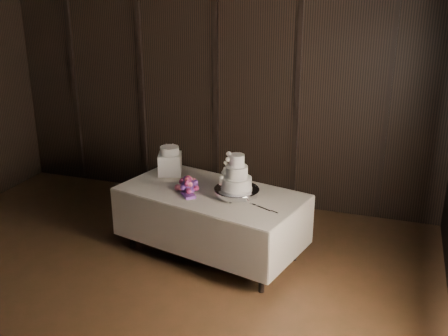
{
  "coord_description": "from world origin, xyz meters",
  "views": [
    {
      "loc": [
        2.34,
        -3.03,
        2.94
      ],
      "look_at": [
        0.65,
        1.91,
        1.05
      ],
      "focal_mm": 42.0,
      "sensor_mm": 36.0,
      "label": 1
    }
  ],
  "objects_px": {
    "cake_stand": "(237,193)",
    "wedding_cake": "(234,176)",
    "display_table": "(211,220)",
    "small_cake": "(170,150)",
    "box_pedestal": "(170,164)",
    "bouquet": "(188,186)"
  },
  "relations": [
    {
      "from": "display_table",
      "to": "bouquet",
      "type": "height_order",
      "value": "bouquet"
    },
    {
      "from": "box_pedestal",
      "to": "small_cake",
      "type": "bearing_deg",
      "value": 0.0
    },
    {
      "from": "display_table",
      "to": "small_cake",
      "type": "xyz_separation_m",
      "value": [
        -0.64,
        0.35,
        0.64
      ]
    },
    {
      "from": "wedding_cake",
      "to": "small_cake",
      "type": "bearing_deg",
      "value": 150.62
    },
    {
      "from": "bouquet",
      "to": "cake_stand",
      "type": "bearing_deg",
      "value": 3.49
    },
    {
      "from": "wedding_cake",
      "to": "box_pedestal",
      "type": "bearing_deg",
      "value": 150.62
    },
    {
      "from": "cake_stand",
      "to": "bouquet",
      "type": "distance_m",
      "value": 0.54
    },
    {
      "from": "bouquet",
      "to": "small_cake",
      "type": "relative_size",
      "value": 1.87
    },
    {
      "from": "cake_stand",
      "to": "box_pedestal",
      "type": "distance_m",
      "value": 1.03
    },
    {
      "from": "cake_stand",
      "to": "wedding_cake",
      "type": "distance_m",
      "value": 0.2
    },
    {
      "from": "cake_stand",
      "to": "box_pedestal",
      "type": "bearing_deg",
      "value": 157.14
    },
    {
      "from": "display_table",
      "to": "small_cake",
      "type": "bearing_deg",
      "value": 164.85
    },
    {
      "from": "cake_stand",
      "to": "wedding_cake",
      "type": "relative_size",
      "value": 1.27
    },
    {
      "from": "wedding_cake",
      "to": "bouquet",
      "type": "distance_m",
      "value": 0.54
    },
    {
      "from": "wedding_cake",
      "to": "bouquet",
      "type": "xyz_separation_m",
      "value": [
        -0.51,
        -0.02,
        -0.17
      ]
    },
    {
      "from": "display_table",
      "to": "bouquet",
      "type": "relative_size",
      "value": 5.3
    },
    {
      "from": "cake_stand",
      "to": "wedding_cake",
      "type": "height_order",
      "value": "wedding_cake"
    },
    {
      "from": "cake_stand",
      "to": "bouquet",
      "type": "bearing_deg",
      "value": -176.51
    },
    {
      "from": "wedding_cake",
      "to": "box_pedestal",
      "type": "xyz_separation_m",
      "value": [
        -0.92,
        0.42,
        -0.12
      ]
    },
    {
      "from": "display_table",
      "to": "small_cake",
      "type": "height_order",
      "value": "small_cake"
    },
    {
      "from": "display_table",
      "to": "small_cake",
      "type": "relative_size",
      "value": 9.89
    },
    {
      "from": "box_pedestal",
      "to": "display_table",
      "type": "bearing_deg",
      "value": -28.91
    }
  ]
}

